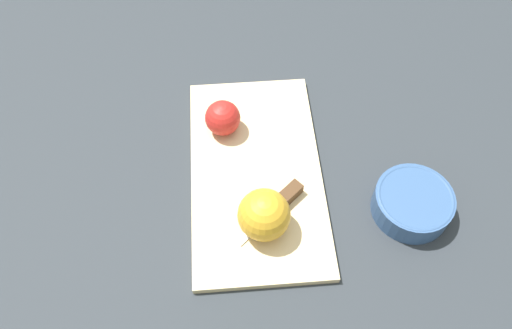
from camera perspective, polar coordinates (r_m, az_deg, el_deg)
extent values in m
plane|color=#282D33|center=(0.93, 0.00, -1.17)|extent=(4.00, 4.00, 0.00)
cube|color=#D1B789|center=(0.92, 0.00, -0.93)|extent=(0.45, 0.26, 0.01)
sphere|color=red|center=(0.95, -3.83, 5.33)|extent=(0.07, 0.07, 0.07)
cylinder|color=#EFE5C6|center=(0.94, -3.98, 5.06)|extent=(0.03, 0.06, 0.06)
sphere|color=gold|center=(0.82, 0.92, -5.78)|extent=(0.09, 0.09, 0.09)
cylinder|color=#EFE5C6|center=(0.82, 0.84, -5.30)|extent=(0.01, 0.08, 0.08)
cube|color=silver|center=(0.86, -0.23, -7.40)|extent=(0.06, 0.06, 0.00)
cube|color=#472D19|center=(0.87, 3.27, -3.91)|extent=(0.07, 0.07, 0.02)
cylinder|color=#33517F|center=(0.91, 17.42, -4.26)|extent=(0.14, 0.14, 0.05)
torus|color=#33517F|center=(0.90, 17.73, -3.65)|extent=(0.14, 0.14, 0.01)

